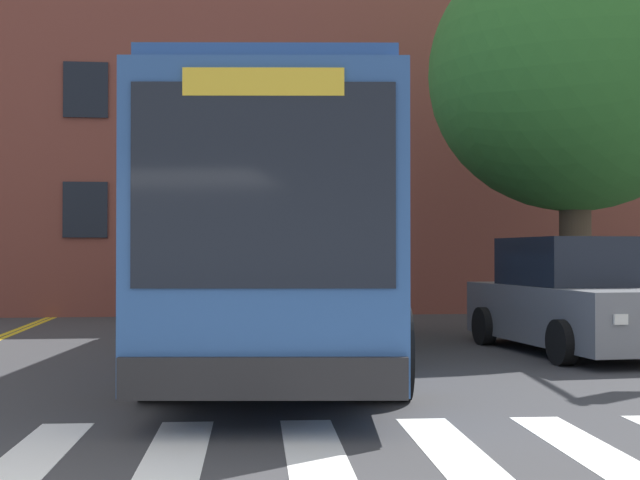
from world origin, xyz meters
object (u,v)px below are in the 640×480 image
at_px(city_bus, 285,235).
at_px(car_white_behind_bus, 207,283).
at_px(car_grey_far_lane, 572,300).
at_px(street_tree_curbside_large, 575,74).

relative_size(city_bus, car_white_behind_bus, 2.57).
xyz_separation_m(car_grey_far_lane, street_tree_curbside_large, (1.51, 3.45, 4.39)).
distance_m(city_bus, car_white_behind_bus, 10.17).
bearing_deg(car_white_behind_bus, city_bus, -83.03).
bearing_deg(street_tree_curbside_large, car_white_behind_bus, 141.17).
xyz_separation_m(city_bus, car_white_behind_bus, (-1.23, 10.04, -1.03)).
height_order(car_grey_far_lane, street_tree_curbside_large, street_tree_curbside_large).
height_order(city_bus, car_grey_far_lane, city_bus).
xyz_separation_m(car_grey_far_lane, car_white_behind_bus, (-5.91, 9.42, 0.00)).
xyz_separation_m(car_white_behind_bus, street_tree_curbside_large, (7.42, -5.97, 4.39)).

